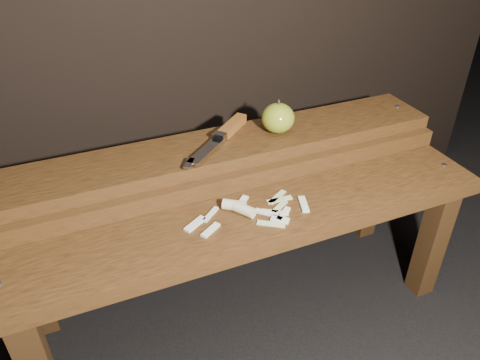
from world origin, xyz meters
name	(u,v)px	position (x,y,z in m)	size (l,w,h in m)	color
ground	(248,318)	(0.00, 0.00, 0.00)	(60.00, 60.00, 0.00)	black
bench_front_tier	(260,239)	(0.00, -0.06, 0.35)	(1.20, 0.20, 0.42)	black
bench_rear_tier	(225,171)	(0.00, 0.17, 0.41)	(1.20, 0.21, 0.50)	black
apple	(278,118)	(0.16, 0.17, 0.54)	(0.09, 0.09, 0.09)	olive
knife	(226,132)	(0.02, 0.20, 0.51)	(0.24, 0.21, 0.03)	brown
apple_scraps	(247,210)	(-0.02, -0.03, 0.43)	(0.31, 0.15, 0.03)	beige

